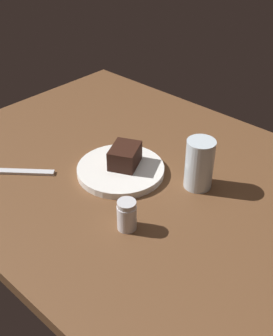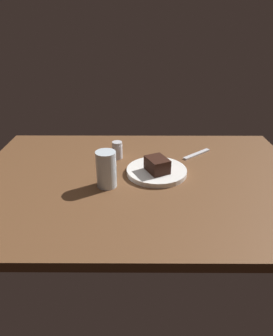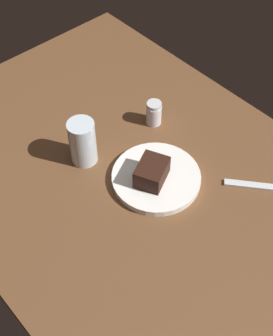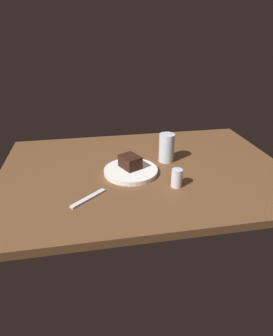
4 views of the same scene
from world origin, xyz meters
TOP-DOWN VIEW (x-y plane):
  - dining_table at (0.00, 0.00)cm, footprint 120.00×84.00cm
  - dessert_plate at (-6.24, -2.89)cm, footprint 22.08×22.08cm
  - chocolate_cake_slice at (-6.24, -1.29)cm, footprint 9.61×10.49cm
  - salt_shaker at (8.99, -16.40)cm, footprint 4.25×4.25cm
  - water_glass at (11.16, 6.01)cm, footprint 6.81×6.81cm
  - dessert_spoon at (-24.00, -19.54)cm, footprint 12.69×10.97cm

SIDE VIEW (x-z plane):
  - dining_table at x=0.00cm, z-range 0.00..3.00cm
  - dessert_spoon at x=-24.00cm, z-range 3.00..3.70cm
  - dessert_plate at x=-6.24cm, z-range 3.00..4.80cm
  - salt_shaker at x=8.99cm, z-range 2.95..9.98cm
  - chocolate_cake_slice at x=-6.24cm, z-range 4.80..9.92cm
  - water_glass at x=11.16cm, z-range 3.00..15.56cm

